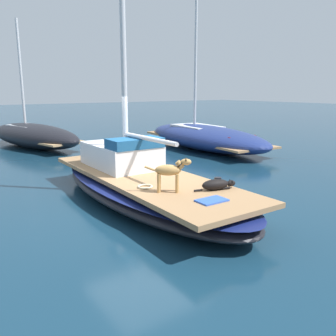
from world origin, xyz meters
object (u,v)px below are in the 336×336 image
(coiled_rope, at_px, (145,187))
(moored_boat_starboard_side, at_px, (204,136))
(dog_black, at_px, (217,185))
(moored_boat_far_astern, at_px, (33,135))
(dog_tan, at_px, (170,171))
(sailboat_main, at_px, (144,188))
(deck_winch, at_px, (218,183))
(deck_towel, at_px, (212,200))

(coiled_rope, height_order, moored_boat_starboard_side, moored_boat_starboard_side)
(dog_black, bearing_deg, moored_boat_far_astern, 92.09)
(dog_tan, relative_size, moored_boat_starboard_side, 0.10)
(moored_boat_starboard_side, bearing_deg, sailboat_main, -141.18)
(coiled_rope, bearing_deg, deck_winch, -33.67)
(dog_black, height_order, dog_tan, dog_tan)
(coiled_rope, xyz_separation_m, moored_boat_far_astern, (0.69, 11.06, -0.11))
(sailboat_main, distance_m, moored_boat_starboard_side, 8.20)
(dog_tan, distance_m, moored_boat_far_astern, 11.63)
(dog_black, bearing_deg, moored_boat_starboard_side, 50.57)
(sailboat_main, bearing_deg, deck_winch, -69.29)
(sailboat_main, xyz_separation_m, deck_winch, (0.69, -1.83, 0.42))
(dog_tan, bearing_deg, moored_boat_starboard_side, 44.85)
(dog_tan, xyz_separation_m, coiled_rope, (-0.25, 0.55, -0.40))
(dog_black, xyz_separation_m, deck_winch, (0.14, 0.13, -0.01))
(dog_black, relative_size, deck_winch, 4.50)
(deck_winch, bearing_deg, sailboat_main, 110.71)
(dog_black, xyz_separation_m, moored_boat_starboard_side, (5.84, 7.10, -0.21))
(sailboat_main, bearing_deg, coiled_rope, -120.36)
(moored_boat_starboard_side, bearing_deg, coiled_rope, -138.67)
(dog_tan, distance_m, coiled_rope, 0.73)
(sailboat_main, distance_m, deck_winch, 2.00)
(dog_black, relative_size, dog_tan, 1.18)
(sailboat_main, height_order, dog_black, dog_black)
(deck_towel, relative_size, moored_boat_far_astern, 0.08)
(deck_winch, relative_size, deck_towel, 0.38)
(moored_boat_far_astern, bearing_deg, coiled_rope, -93.55)
(dog_tan, xyz_separation_m, moored_boat_starboard_side, (6.71, 6.68, -0.52))
(deck_winch, height_order, moored_boat_starboard_side, moored_boat_starboard_side)
(sailboat_main, bearing_deg, moored_boat_starboard_side, 38.82)
(deck_winch, bearing_deg, moored_boat_starboard_side, 50.75)
(moored_boat_far_astern, distance_m, moored_boat_starboard_side, 7.99)
(sailboat_main, relative_size, moored_boat_far_astern, 1.02)
(deck_towel, distance_m, moored_boat_starboard_side, 9.98)
(deck_winch, bearing_deg, moored_boat_far_astern, 92.80)
(sailboat_main, xyz_separation_m, coiled_rope, (-0.58, -0.99, 0.35))
(deck_winch, bearing_deg, coiled_rope, 146.33)
(deck_towel, bearing_deg, dog_tan, 105.53)
(deck_towel, xyz_separation_m, moored_boat_far_astern, (0.17, 12.56, -0.10))
(deck_winch, height_order, moored_boat_far_astern, moored_boat_far_astern)
(moored_boat_far_astern, relative_size, moored_boat_starboard_side, 0.85)
(sailboat_main, xyz_separation_m, moored_boat_starboard_side, (6.39, 5.14, 0.23))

